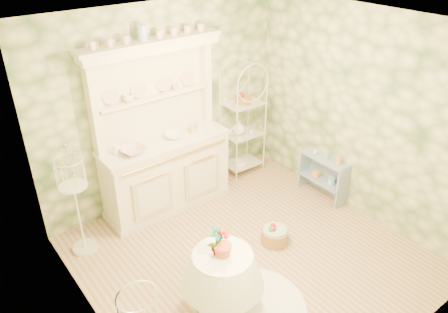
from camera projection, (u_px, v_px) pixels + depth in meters
floor at (249, 256)px, 5.22m from camera, size 3.60×3.60×0.00m
ceiling at (258, 27)px, 3.91m from camera, size 3.60×3.60×0.00m
wall_left at (89, 223)px, 3.61m from camera, size 3.60×3.60×0.00m
wall_right at (360, 116)px, 5.53m from camera, size 3.60×3.60×0.00m
wall_back at (164, 106)px, 5.81m from camera, size 3.60×3.60×0.00m
wall_front at (408, 250)px, 3.32m from camera, size 3.60×3.60×0.00m
kitchen_dresser at (163, 131)px, 5.61m from camera, size 1.87×0.61×2.29m
bakers_rack at (243, 116)px, 6.51m from camera, size 0.60×0.43×1.90m
side_shelf at (323, 179)px, 6.23m from camera, size 0.27×0.66×0.56m
round_table at (223, 279)px, 4.36m from camera, size 0.80×0.80×0.79m
birdcage_stand at (77, 204)px, 5.02m from camera, size 0.32×0.32×1.34m
floor_basket at (275, 235)px, 5.40m from camera, size 0.43×0.43×0.21m
lace_rug at (252, 306)px, 4.56m from camera, size 1.25×1.25×0.01m
bowl_floral at (133, 153)px, 5.37m from camera, size 0.33×0.33×0.07m
bowl_white at (174, 137)px, 5.74m from camera, size 0.28×0.28×0.08m
cup_left at (129, 100)px, 5.31m from camera, size 0.15×0.15×0.10m
cup_right at (175, 88)px, 5.66m from camera, size 0.10×0.10×0.08m
potted_geranium at (216, 244)px, 4.13m from camera, size 0.20×0.17×0.33m
bottle_amber at (339, 160)px, 5.89m from camera, size 0.08×0.08×0.18m
bottle_blue at (327, 156)px, 6.04m from camera, size 0.06×0.06×0.11m
bottle_glass at (315, 152)px, 6.16m from camera, size 0.09×0.09×0.09m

